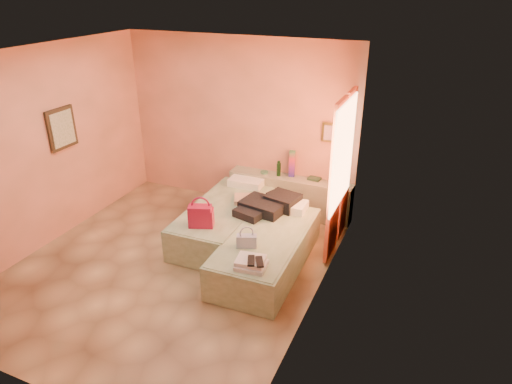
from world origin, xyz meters
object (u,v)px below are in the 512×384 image
Objects in this scene: bed_right at (267,251)px; green_book at (314,179)px; bed_left at (225,220)px; water_bottle at (279,169)px; blue_handbag at (247,241)px; magenta_handbag at (201,216)px; flower_vase at (337,178)px; headboard_ledge at (290,196)px; towel_stack at (251,263)px.

green_book is (0.14, 1.66, 0.42)m from bed_right.
water_bottle is (0.46, 1.05, 0.52)m from bed_left.
blue_handbag is (-0.27, -2.04, -0.09)m from green_book.
bed_left is 5.99× the size of magenta_handbag.
headboard_ledge is at bearing 178.40° from flower_vase.
magenta_handbag is 0.95× the size of towel_stack.
magenta_handbag reaches higher than headboard_ledge.
water_bottle reaches higher than bed_right.
green_book is 2.43m from towel_stack.
bed_left is 1.59m from green_book.
bed_left is at bearing -125.28° from green_book.
headboard_ledge is at bearing 98.48° from towel_stack.
flower_vase is 2.06m from blue_handbag.
bed_right is at bearing -87.38° from green_book.
headboard_ledge is 0.52m from green_book.
bed_left is 10.08× the size of green_book.
headboard_ledge is 6.14× the size of magenta_handbag.
bed_right is 1.74m from flower_vase.
towel_stack reaches higher than bed_right.
flower_vase is at bearing -1.36° from water_bottle.
water_bottle is (-0.20, 0.00, 0.45)m from headboard_ledge.
bed_left is 7.12× the size of flower_vase.
blue_handbag is at bearing 121.43° from towel_stack.
blue_handbag is at bearing -108.52° from flower_vase.
water_bottle is 1.24× the size of green_book.
headboard_ledge is at bearing 71.18° from blue_handbag.
water_bottle is at bearing 104.15° from bed_right.
blue_handbag is at bearing -86.71° from headboard_ledge.
flower_vase is 1.11× the size of blue_handbag.
blue_handbag is (0.31, -1.96, -0.19)m from water_bottle.
magenta_handbag reaches higher than towel_stack.
green_book is 2.05m from blue_handbag.
green_book reaches higher than headboard_ledge.
towel_stack is at bearing -81.52° from headboard_ledge.
green_book is 2.08m from magenta_handbag.
headboard_ledge is 1.02× the size of bed_left.
bed_left is 7.92× the size of blue_handbag.
water_bottle is 0.74× the size of magenta_handbag.
flower_vase is (0.38, -0.10, 0.12)m from green_book.
bed_right is at bearing -81.42° from headboard_ledge.
green_book reaches higher than towel_stack.
green_book reaches higher than blue_handbag.
magenta_handbag reaches higher than bed_right.
headboard_ledge is 5.86× the size of towel_stack.
bed_left is 1.26m from water_bottle.
blue_handbag is at bearing -110.01° from bed_right.
towel_stack is (0.24, -0.39, -0.03)m from blue_handbag.
magenta_handbag is (-0.47, -1.72, -0.12)m from water_bottle.
green_book is at bearing 45.82° from bed_left.
bed_right is at bearing -108.49° from flower_vase.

